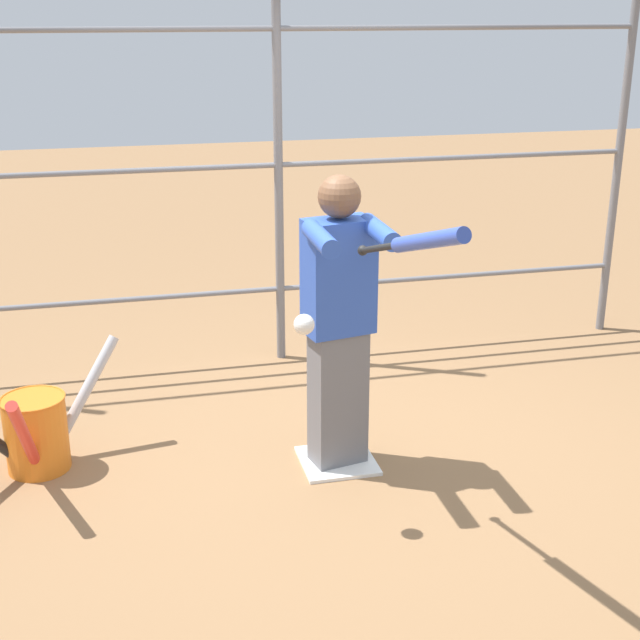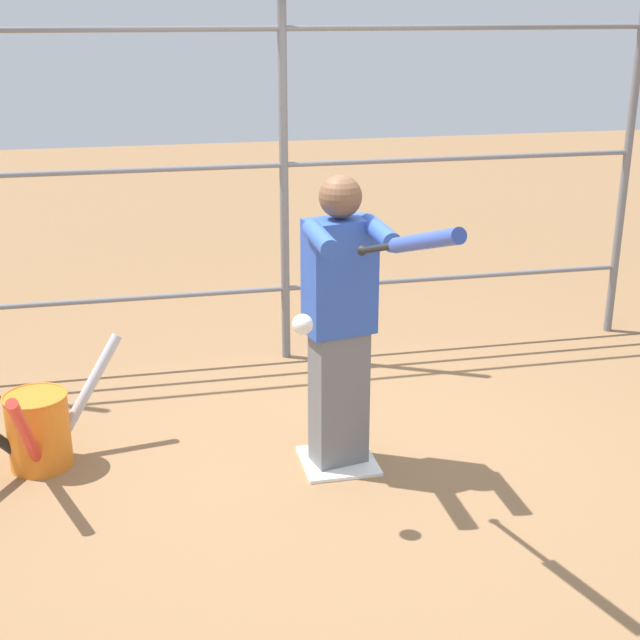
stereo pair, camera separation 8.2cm
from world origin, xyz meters
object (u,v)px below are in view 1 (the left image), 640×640
batter (339,316)px  bat_bucket (35,431)px  softball_in_flight (304,324)px  baseball_bat_swinging (419,242)px

batter → bat_bucket: size_ratio=1.55×
bat_bucket → softball_in_flight: bearing=147.5°
batter → bat_bucket: 1.74m
batter → softball_in_flight: bearing=59.5°
batter → softball_in_flight: batter is taller
bat_bucket → baseball_bat_swinging: bearing=143.4°
batter → bat_bucket: (1.59, -0.32, -0.63)m
bat_bucket → batter: bearing=168.6°
batter → baseball_bat_swinging: size_ratio=1.82×
baseball_bat_swinging → bat_bucket: (1.68, -1.24, -1.25)m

